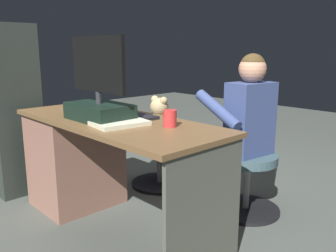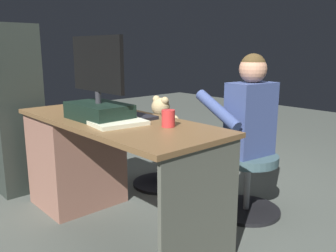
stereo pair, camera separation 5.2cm
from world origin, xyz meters
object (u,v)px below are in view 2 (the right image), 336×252
monitor (98,98)px  computer_mouse (103,108)px  teddy_bear (162,118)px  visitor_chair (247,178)px  person (239,122)px  desk (84,156)px  office_chair_teddy (161,156)px  cup (168,118)px  keyboard (130,115)px  tv_remote (92,112)px

monitor → computer_mouse: size_ratio=5.48×
teddy_bear → visitor_chair: teddy_bear is taller
monitor → computer_mouse: 0.36m
monitor → person: monitor is taller
computer_mouse → desk: bearing=53.0°
office_chair_teddy → visitor_chair: same height
cup → teddy_bear: 0.99m
desk → keyboard: keyboard is taller
office_chair_teddy → visitor_chair: (-0.81, -0.11, 0.00)m
cup → teddy_bear: (0.75, -0.61, -0.19)m
office_chair_teddy → computer_mouse: bearing=93.7°
desk → office_chair_teddy: desk is taller
monitor → cup: monitor is taller
office_chair_teddy → teddy_bear: (0.00, -0.01, 0.33)m
desk → person: bearing=-134.3°
keyboard → person: person is taller
visitor_chair → person: bearing=7.7°
keyboard → office_chair_teddy: keyboard is taller
monitor → visitor_chair: (-0.50, -0.89, -0.61)m
computer_mouse → tv_remote: (-0.07, 0.12, -0.01)m
monitor → tv_remote: monitor is taller
computer_mouse → keyboard: bearing=-177.5°
visitor_chair → monitor: bearing=60.8°
keyboard → office_chair_teddy: (0.35, -0.57, -0.48)m
office_chair_teddy → visitor_chair: 0.82m
monitor → keyboard: size_ratio=1.25×
cup → tv_remote: 0.66m
desk → person: person is taller
monitor → cup: (-0.44, -0.18, -0.09)m
keyboard → visitor_chair: size_ratio=0.86×
cup → teddy_bear: cup is taller
keyboard → teddy_bear: 0.69m
monitor → visitor_chair: bearing=-119.2°
desk → teddy_bear: (-0.05, -0.71, 0.20)m
office_chair_teddy → monitor: bearing=112.0°
cup → visitor_chair: (-0.06, -0.71, -0.52)m
tv_remote → person: bearing=-134.2°
tv_remote → teddy_bear: teddy_bear is taller
cup → tv_remote: (0.65, 0.11, -0.04)m
desk → teddy_bear: bearing=-94.1°
keyboard → computer_mouse: (0.31, 0.01, 0.01)m
keyboard → computer_mouse: bearing=2.5°
office_chair_teddy → teddy_bear: 0.33m
monitor → computer_mouse: monitor is taller
monitor → tv_remote: bearing=-19.8°
cup → office_chair_teddy: (0.75, -0.60, -0.52)m
desk → person: 1.15m
computer_mouse → office_chair_teddy: 0.76m
desk → tv_remote: bearing=178.0°
desk → office_chair_teddy: size_ratio=3.20×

